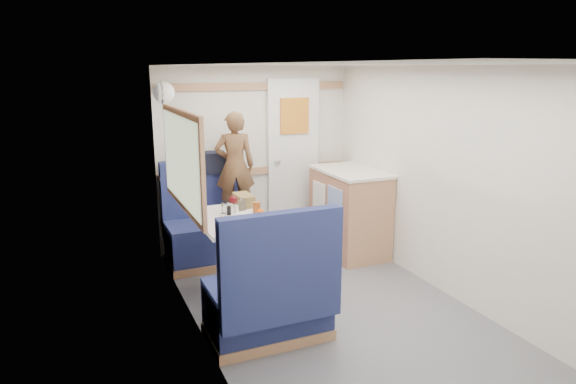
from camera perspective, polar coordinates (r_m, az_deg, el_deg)
name	(u,v)px	position (r m, az deg, el deg)	size (l,w,h in m)	color
floor	(356,331)	(4.13, 7.51, -15.08)	(4.50, 4.50, 0.00)	#515156
ceiling	(365,64)	(3.63, 8.52, 13.85)	(4.50, 4.50, 0.00)	silver
wall_back	(255,157)	(5.75, -3.64, 3.86)	(2.20, 0.02, 2.00)	silver
wall_left	(212,224)	(3.34, -8.44, -3.54)	(0.02, 4.50, 2.00)	silver
wall_right	(478,192)	(4.41, 20.32, -0.01)	(0.02, 4.50, 2.00)	silver
oak_trim_low	(256,171)	(5.76, -3.55, 2.36)	(2.15, 0.02, 0.08)	#9A6245
oak_trim_high	(255,86)	(5.65, -3.69, 11.64)	(2.15, 0.02, 0.08)	#9A6245
side_window	(181,160)	(4.24, -11.80, 3.47)	(0.04, 1.30, 0.72)	#A2AA91
rear_door	(293,158)	(5.89, 0.60, 3.84)	(0.62, 0.12, 1.86)	white
dinette_table	(234,234)	(4.51, -6.00, -4.68)	(0.62, 0.92, 0.72)	white
bench_far	(210,234)	(5.38, -8.69, -4.67)	(0.90, 0.59, 1.05)	#17214C
bench_near	(270,303)	(3.85, -1.97, -12.23)	(0.90, 0.59, 1.05)	#17214C
ledge	(202,175)	(5.47, -9.59, 1.90)	(0.90, 0.14, 0.04)	#9A6245
dome_light	(164,93)	(5.02, -13.63, 10.69)	(0.20, 0.20, 0.20)	white
galley_counter	(349,211)	(5.59, 6.82, -2.13)	(0.57, 0.92, 0.92)	#9A6245
person	(235,166)	(5.26, -5.93, 2.91)	(0.40, 0.26, 1.11)	brown
duffel_bag	(203,163)	(5.45, -9.38, 3.24)	(0.45, 0.22, 0.22)	black
tray	(242,218)	(4.39, -5.09, -2.91)	(0.26, 0.34, 0.02)	white
orange_fruit	(261,213)	(4.40, -3.05, -2.31)	(0.07, 0.07, 0.07)	#EB600A
cheese_block	(254,223)	(4.16, -3.81, -3.51)	(0.09, 0.05, 0.03)	#F5E88E
wine_glass	(233,200)	(4.53, -6.10, -0.94)	(0.08, 0.08, 0.17)	white
tumbler_left	(226,224)	(4.10, -6.93, -3.54)	(0.07, 0.07, 0.11)	white
tumbler_mid	(225,208)	(4.58, -7.02, -1.74)	(0.06, 0.06, 0.10)	white
tumbler_right	(242,205)	(4.64, -5.09, -1.46)	(0.07, 0.07, 0.11)	white
beer_glass	(257,208)	(4.55, -3.51, -1.74)	(0.07, 0.07, 0.10)	#8C4114
pepper_grinder	(229,212)	(4.46, -6.58, -2.17)	(0.04, 0.04, 0.10)	black
salt_grinder	(236,210)	(4.53, -5.77, -1.98)	(0.03, 0.03, 0.09)	white
bread_loaf	(244,200)	(4.81, -4.95, -0.89)	(0.14, 0.26, 0.11)	brown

